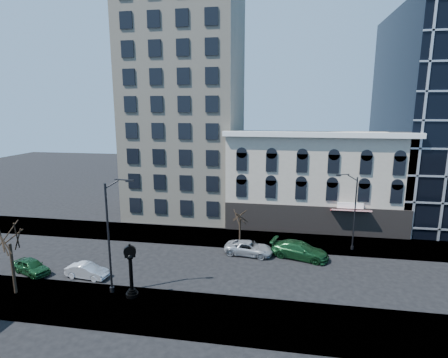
% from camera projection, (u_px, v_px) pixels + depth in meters
% --- Properties ---
extents(ground, '(160.00, 160.00, 0.00)m').
position_uv_depth(ground, '(197.00, 266.00, 34.14)').
color(ground, black).
rests_on(ground, ground).
extents(sidewalk_far, '(160.00, 6.00, 0.12)m').
position_uv_depth(sidewalk_far, '(213.00, 237.00, 41.87)').
color(sidewalk_far, gray).
rests_on(sidewalk_far, ground).
extents(sidewalk_near, '(160.00, 6.00, 0.12)m').
position_uv_depth(sidewalk_near, '(172.00, 312.00, 26.40)').
color(sidewalk_near, gray).
rests_on(sidewalk_near, ground).
extents(cream_tower, '(15.90, 15.40, 42.50)m').
position_uv_depth(cream_tower, '(185.00, 79.00, 49.57)').
color(cream_tower, '#BDAF98').
rests_on(cream_tower, ground).
extents(victorian_row, '(22.60, 11.19, 12.50)m').
position_uv_depth(victorian_row, '(313.00, 179.00, 46.36)').
color(victorian_row, '#B9AC98').
rests_on(victorian_row, ground).
extents(street_clock, '(1.03, 1.03, 4.53)m').
position_uv_depth(street_clock, '(131.00, 273.00, 28.10)').
color(street_clock, black).
rests_on(street_clock, sidewalk_near).
extents(street_lamp_near, '(2.49, 0.92, 9.82)m').
position_uv_depth(street_lamp_near, '(116.00, 206.00, 27.79)').
color(street_lamp_near, black).
rests_on(street_lamp_near, sidewalk_near).
extents(street_lamp_far, '(2.20, 0.34, 8.49)m').
position_uv_depth(street_lamp_far, '(350.00, 192.00, 36.80)').
color(street_lamp_far, black).
rests_on(street_lamp_far, sidewalk_far).
extents(bare_tree_near, '(4.02, 4.02, 6.89)m').
position_uv_depth(bare_tree_near, '(8.00, 233.00, 28.00)').
color(bare_tree_near, '#2E2217').
rests_on(bare_tree_near, sidewalk_near).
extents(bare_tree_far, '(2.51, 2.51, 4.31)m').
position_uv_depth(bare_tree_far, '(240.00, 214.00, 39.75)').
color(bare_tree_far, '#2E2217').
rests_on(bare_tree_far, sidewalk_far).
extents(car_near_a, '(4.40, 3.04, 1.39)m').
position_uv_depth(car_near_a, '(32.00, 266.00, 32.56)').
color(car_near_a, '#143F1E').
rests_on(car_near_a, ground).
extents(car_near_b, '(4.04, 1.75, 1.29)m').
position_uv_depth(car_near_b, '(87.00, 271.00, 31.78)').
color(car_near_b, silver).
rests_on(car_near_b, ground).
extents(car_far_a, '(5.32, 2.91, 1.41)m').
position_uv_depth(car_far_a, '(249.00, 248.00, 36.80)').
color(car_far_a, '#A5A8AD').
rests_on(car_far_a, ground).
extents(car_far_b, '(6.29, 3.91, 1.70)m').
position_uv_depth(car_far_b, '(300.00, 250.00, 35.94)').
color(car_far_b, '#143F1E').
rests_on(car_far_b, ground).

